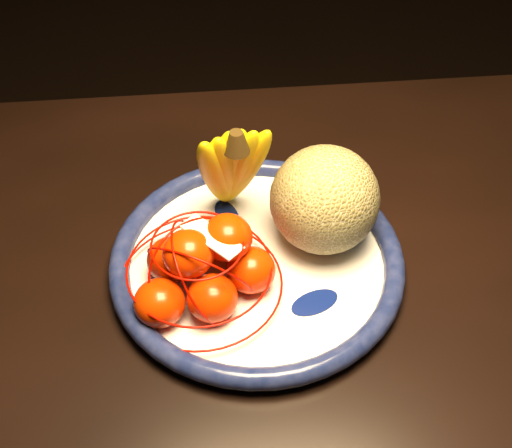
{
  "coord_description": "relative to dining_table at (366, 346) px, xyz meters",
  "views": [
    {
      "loc": [
        -0.21,
        -0.58,
        1.41
      ],
      "look_at": [
        -0.14,
        -0.01,
        0.81
      ],
      "focal_mm": 50.0,
      "sensor_mm": 36.0,
      "label": 1
    }
  ],
  "objects": [
    {
      "name": "dining_table",
      "position": [
        0.0,
        0.0,
        0.0
      ],
      "size": [
        1.49,
        0.91,
        0.74
      ],
      "rotation": [
        0.0,
        0.0,
        -0.02
      ],
      "color": "black",
      "rests_on": "ground"
    },
    {
      "name": "mandarin_bag",
      "position": [
        -0.19,
        0.04,
        0.13
      ],
      "size": [
        0.22,
        0.22,
        0.12
      ],
      "rotation": [
        0.0,
        0.0,
        0.19
      ],
      "color": "#FF3204",
      "rests_on": "fruit_bowl"
    },
    {
      "name": "fruit_bowl",
      "position": [
        -0.13,
        0.07,
        0.09
      ],
      "size": [
        0.36,
        0.36,
        0.03
      ],
      "rotation": [
        0.0,
        0.0,
        -0.25
      ],
      "color": "white",
      "rests_on": "dining_table"
    },
    {
      "name": "cantaloupe",
      "position": [
        -0.04,
        0.11,
        0.16
      ],
      "size": [
        0.13,
        0.13,
        0.13
      ],
      "primitive_type": "sphere",
      "color": "olive",
      "rests_on": "fruit_bowl"
    },
    {
      "name": "banana_bunch",
      "position": [
        -0.15,
        0.15,
        0.18
      ],
      "size": [
        0.12,
        0.11,
        0.18
      ],
      "rotation": [
        0.0,
        0.0,
        0.18
      ],
      "color": "yellow",
      "rests_on": "fruit_bowl"
    },
    {
      "name": "price_tag",
      "position": [
        -0.18,
        0.04,
        0.18
      ],
      "size": [
        0.07,
        0.07,
        0.01
      ],
      "primitive_type": "cube",
      "rotation": [
        -0.14,
        0.1,
        -0.78
      ],
      "color": "white",
      "rests_on": "mandarin_bag"
    }
  ]
}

